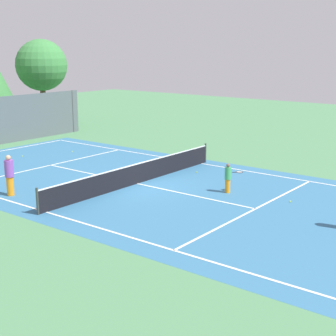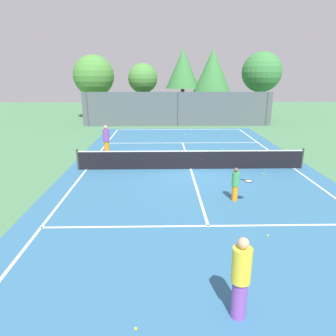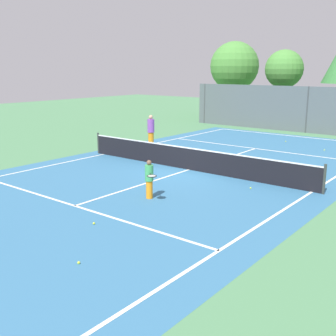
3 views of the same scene
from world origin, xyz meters
name	(u,v)px [view 1 (image 1 of 3)]	position (x,y,z in m)	size (l,w,h in m)	color
ground_plane	(137,184)	(0.00, 0.00, 0.00)	(80.00, 80.00, 0.00)	#4C8456
court_surface	(137,184)	(0.00, 0.00, 0.00)	(13.00, 25.00, 0.01)	teal
tennis_net	(137,173)	(0.00, 0.00, 0.51)	(11.90, 0.10, 1.10)	#333833
tree_0	(41,65)	(9.01, 18.09, 4.96)	(4.14, 4.14, 7.06)	brown
player_0	(9,175)	(-4.93, 3.13, 0.94)	(0.39, 0.39, 1.83)	orange
player_1	(228,178)	(1.37, -4.26, 0.70)	(0.79, 0.73, 1.35)	orange
ball_crate	(112,182)	(-0.98, 0.71, 0.18)	(0.46, 0.30, 0.43)	red
tennis_ball_1	(22,156)	(0.44, 9.54, 0.03)	(0.07, 0.07, 0.07)	#CCE533
tennis_ball_2	(72,151)	(3.22, 8.24, 0.03)	(0.07, 0.07, 0.07)	#CCE533
tennis_ball_3	(197,172)	(3.56, -1.03, 0.03)	(0.07, 0.07, 0.07)	#CCE533
tennis_ball_4	(148,165)	(3.25, 2.07, 0.03)	(0.07, 0.07, 0.07)	#CCE533
tennis_ball_6	(290,201)	(1.74, -7.12, 0.03)	(0.07, 0.07, 0.07)	#CCE533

